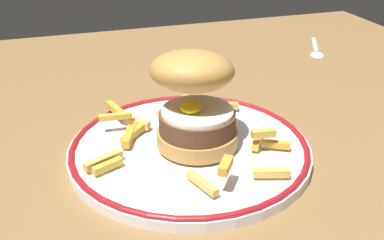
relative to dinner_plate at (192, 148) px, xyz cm
name	(u,v)px	position (x,y,z in cm)	size (l,w,h in cm)	color
ground_plane	(181,153)	(-0.32, 3.63, -2.84)	(120.97, 106.31, 4.00)	brown
dinner_plate	(192,148)	(0.00, 0.00, 0.00)	(29.21, 29.21, 1.60)	silver
burger	(194,97)	(0.38, 0.27, 6.56)	(13.10, 13.45, 11.98)	#B48041
fries_pile	(177,133)	(-1.45, 1.41, 1.55)	(23.91, 23.29, 2.89)	#EAAD50
spoon	(317,51)	(35.06, 28.95, -0.48)	(7.63, 12.59, 0.90)	silver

